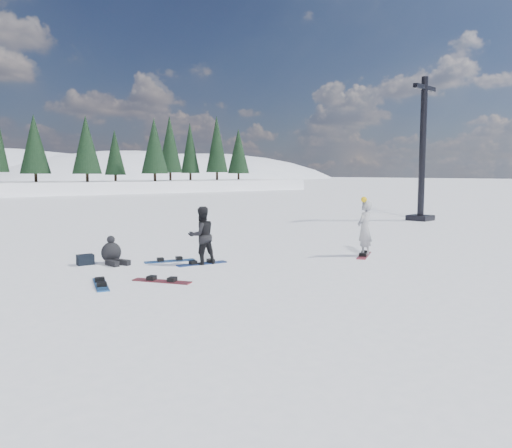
{
  "coord_description": "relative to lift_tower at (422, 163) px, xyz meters",
  "views": [
    {
      "loc": [
        -9.34,
        -11.56,
        2.65
      ],
      "look_at": [
        -0.33,
        0.45,
        1.1
      ],
      "focal_mm": 35.0,
      "sensor_mm": 36.0,
      "label": 1
    }
  ],
  "objects": [
    {
      "name": "ground",
      "position": [
        -14.61,
        -5.07,
        -3.19
      ],
      "size": [
        420.0,
        420.0,
        0.0
      ],
      "primitive_type": "plane",
      "color": "white",
      "rests_on": "ground"
    },
    {
      "name": "lift_tower",
      "position": [
        0.0,
        0.0,
        0.0
      ],
      "size": [
        2.17,
        1.32,
        7.83
      ],
      "rotation": [
        0.0,
        0.0,
        0.14
      ],
      "color": "black",
      "rests_on": "ground"
    },
    {
      "name": "snowboarder_woman",
      "position": [
        -11.73,
        -6.11,
        -2.3
      ],
      "size": [
        0.73,
        0.57,
        1.9
      ],
      "rotation": [
        0.0,
        0.0,
        3.4
      ],
      "color": "#9D9DA2",
      "rests_on": "ground"
    },
    {
      "name": "snowboarder_man",
      "position": [
        -16.63,
        -4.26,
        -2.35
      ],
      "size": [
        0.86,
        0.7,
        1.68
      ],
      "primitive_type": "imported",
      "rotation": [
        0.0,
        0.0,
        3.06
      ],
      "color": "black",
      "rests_on": "ground"
    },
    {
      "name": "seated_rider",
      "position": [
        -18.68,
        -2.58,
        -2.87
      ],
      "size": [
        0.7,
        1.04,
        0.82
      ],
      "rotation": [
        0.0,
        0.0,
        0.3
      ],
      "color": "black",
      "rests_on": "ground"
    },
    {
      "name": "gear_bag",
      "position": [
        -19.38,
        -2.33,
        -3.04
      ],
      "size": [
        0.46,
        0.32,
        0.3
      ],
      "primitive_type": "cube",
      "rotation": [
        0.0,
        0.0,
        -0.05
      ],
      "color": "black",
      "rests_on": "ground"
    },
    {
      "name": "snowboard_woman",
      "position": [
        -11.73,
        -6.11,
        -3.17
      ],
      "size": [
        1.4,
        1.06,
        0.03
      ],
      "primitive_type": "cube",
      "rotation": [
        0.0,
        0.0,
        0.59
      ],
      "color": "maroon",
      "rests_on": "ground"
    },
    {
      "name": "snowboard_man",
      "position": [
        -16.63,
        -4.26,
        -3.17
      ],
      "size": [
        1.52,
        0.45,
        0.03
      ],
      "primitive_type": "cube",
      "rotation": [
        0.0,
        0.0,
        -0.12
      ],
      "color": "navy",
      "rests_on": "ground"
    },
    {
      "name": "snowboard_loose_a",
      "position": [
        -19.94,
        -5.17,
        -3.17
      ],
      "size": [
        0.66,
        1.52,
        0.03
      ],
      "primitive_type": "cube",
      "rotation": [
        0.0,
        0.0,
        1.31
      ],
      "color": "#1A4F93",
      "rests_on": "ground"
    },
    {
      "name": "snowboard_loose_c",
      "position": [
        -17.18,
        -3.31,
        -3.17
      ],
      "size": [
        1.52,
        0.67,
        0.03
      ],
      "primitive_type": "cube",
      "rotation": [
        0.0,
        0.0,
        -0.27
      ],
      "color": "#1B4C96",
      "rests_on": "ground"
    },
    {
      "name": "snowboard_loose_b",
      "position": [
        -18.62,
        -5.71,
        -3.17
      ],
      "size": [
        1.1,
        1.38,
        0.03
      ],
      "primitive_type": "cube",
      "rotation": [
        0.0,
        0.0,
        -0.95
      ],
      "color": "maroon",
      "rests_on": "ground"
    }
  ]
}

